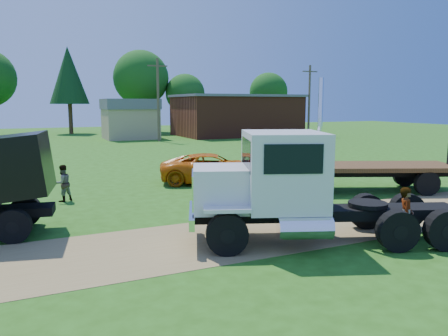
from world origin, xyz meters
name	(u,v)px	position (x,y,z in m)	size (l,w,h in m)	color
ground	(284,230)	(0.00, 0.00, 0.00)	(140.00, 140.00, 0.00)	#255211
dirt_track	(284,230)	(0.00, 0.00, 0.01)	(120.00, 4.20, 0.01)	olive
white_semi_tractor	(286,187)	(-0.63, -1.03, 1.68)	(8.25, 5.20, 4.93)	black
orange_pickup	(213,168)	(1.32, 9.01, 0.77)	(2.55, 5.54, 1.54)	#D36409
flatbed_trailer	(358,171)	(6.72, 4.11, 0.98)	(9.28, 6.02, 2.29)	#3D2A13
spectator_a	(406,216)	(2.40, -2.79, 0.86)	(0.63, 0.41, 1.73)	#999999
spectator_b	(63,183)	(-6.27, 7.60, 0.79)	(0.76, 0.60, 1.57)	#999999
brick_building	(236,115)	(18.00, 40.00, 2.66)	(15.40, 10.40, 5.30)	maroon
tan_shed	(130,118)	(4.00, 40.00, 2.42)	(6.20, 5.40, 4.70)	tan
utility_poles	(158,98)	(6.00, 35.00, 4.71)	(42.20, 0.28, 9.00)	#4C382B
tree_row	(83,81)	(0.14, 51.17, 7.17)	(55.52, 10.63, 11.85)	#392117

